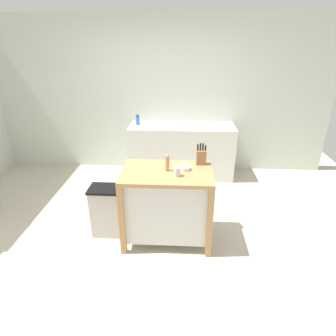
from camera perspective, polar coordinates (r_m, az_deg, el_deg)
name	(u,v)px	position (r m, az deg, el deg)	size (l,w,h in m)	color
ground_plane	(149,231)	(3.70, -3.84, -12.36)	(6.82, 6.82, 0.00)	#BCB29E
wall_back	(161,97)	(5.09, -1.51, 14.00)	(5.82, 0.10, 2.60)	silver
kitchen_island	(167,202)	(3.31, -0.19, -6.83)	(1.00, 0.65, 0.89)	#AD7F4C
knife_block	(201,157)	(3.29, 6.65, 2.27)	(0.11, 0.09, 0.25)	olive
bowl_stoneware_deep	(185,168)	(3.16, 3.33, 0.03)	(0.13, 0.13, 0.04)	silver
drinking_cup	(177,172)	(3.00, 1.81, -0.73)	(0.07, 0.07, 0.10)	silver
pepper_grinder	(167,163)	(3.10, -0.14, 1.00)	(0.04, 0.04, 0.19)	#AD7F4C
trash_bin	(106,210)	(3.57, -12.20, -8.29)	(0.36, 0.28, 0.63)	#B7B2A8
sink_counter	(182,151)	(4.96, 2.72, 3.49)	(1.76, 0.60, 0.89)	silver
sink_faucet	(182,117)	(4.93, 2.87, 10.10)	(0.02, 0.02, 0.22)	#B7BCC1
bottle_hand_soap	(138,120)	(4.88, -6.07, 9.47)	(0.07, 0.07, 0.17)	blue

